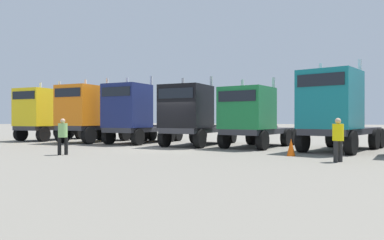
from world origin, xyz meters
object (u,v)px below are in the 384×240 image
at_px(semi_truck_navy, 133,114).
at_px(semi_truck_black, 191,115).
at_px(visitor_in_hivis, 338,137).
at_px(semi_truck_green, 252,116).
at_px(semi_truck_yellow, 44,114).
at_px(semi_truck_teal, 335,110).
at_px(visitor_with_camera, 63,134).
at_px(semi_truck_orange, 88,113).
at_px(traffic_cone_near, 291,147).

relative_size(semi_truck_navy, semi_truck_black, 0.99).
distance_m(semi_truck_black, visitor_in_hivis, 9.65).
bearing_deg(semi_truck_green, semi_truck_yellow, -81.99).
relative_size(semi_truck_yellow, semi_truck_black, 0.99).
bearing_deg(semi_truck_yellow, semi_truck_teal, 86.62).
xyz_separation_m(semi_truck_green, semi_truck_teal, (4.33, -0.42, 0.27)).
bearing_deg(visitor_in_hivis, visitor_with_camera, -138.01).
relative_size(semi_truck_black, visitor_in_hivis, 3.92).
height_order(semi_truck_black, semi_truck_teal, semi_truck_teal).
bearing_deg(semi_truck_orange, semi_truck_black, 89.57).
height_order(semi_truck_navy, semi_truck_teal, semi_truck_teal).
bearing_deg(visitor_in_hivis, traffic_cone_near, 172.19).
xyz_separation_m(semi_truck_orange, semi_truck_teal, (15.59, 0.52, 0.01)).
distance_m(semi_truck_teal, visitor_with_camera, 12.70).
bearing_deg(traffic_cone_near, semi_truck_navy, 164.80).
bearing_deg(semi_truck_teal, visitor_in_hivis, 19.88).
bearing_deg(semi_truck_black, semi_truck_teal, 87.93).
relative_size(semi_truck_orange, semi_truck_green, 1.07).
bearing_deg(visitor_with_camera, semi_truck_black, -70.96).
distance_m(semi_truck_navy, visitor_with_camera, 7.65).
bearing_deg(semi_truck_teal, semi_truck_yellow, -78.33).
height_order(semi_truck_yellow, semi_truck_black, semi_truck_yellow).
bearing_deg(semi_truck_navy, semi_truck_green, 91.00).
relative_size(semi_truck_green, semi_truck_teal, 0.89).
bearing_deg(semi_truck_yellow, visitor_in_hivis, 74.65).
relative_size(semi_truck_orange, semi_truck_teal, 0.95).
relative_size(semi_truck_yellow, semi_truck_orange, 0.99).
xyz_separation_m(visitor_in_hivis, traffic_cone_near, (-2.07, 1.43, -0.56)).
height_order(visitor_in_hivis, traffic_cone_near, visitor_in_hivis).
bearing_deg(semi_truck_orange, visitor_in_hivis, 72.92).
distance_m(visitor_with_camera, traffic_cone_near, 9.98).
bearing_deg(semi_truck_orange, semi_truck_green, 91.04).
relative_size(semi_truck_black, visitor_with_camera, 3.95).
bearing_deg(semi_truck_teal, semi_truck_navy, -79.32).
distance_m(semi_truck_black, traffic_cone_near, 7.27).
relative_size(semi_truck_yellow, semi_truck_navy, 1.00).
relative_size(semi_truck_orange, traffic_cone_near, 8.52).
bearing_deg(traffic_cone_near, semi_truck_yellow, 172.25).
relative_size(semi_truck_orange, semi_truck_navy, 1.02).
relative_size(semi_truck_green, visitor_in_hivis, 3.68).
distance_m(semi_truck_navy, semi_truck_green, 7.81).
bearing_deg(semi_truck_green, semi_truck_orange, -80.23).
relative_size(semi_truck_orange, visitor_in_hivis, 3.93).
bearing_deg(semi_truck_navy, semi_truck_yellow, -89.71).
distance_m(semi_truck_yellow, semi_truck_teal, 20.14).
bearing_deg(semi_truck_green, visitor_with_camera, -32.23).
xyz_separation_m(semi_truck_black, traffic_cone_near, (6.51, -2.89, -1.46)).
xyz_separation_m(semi_truck_black, visitor_with_camera, (-2.42, -7.32, -0.91)).
relative_size(semi_truck_green, traffic_cone_near, 7.97).
bearing_deg(semi_truck_yellow, semi_truck_black, 87.03).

